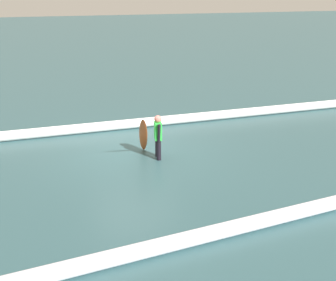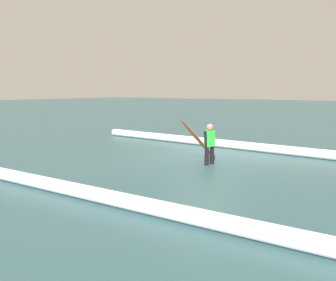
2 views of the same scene
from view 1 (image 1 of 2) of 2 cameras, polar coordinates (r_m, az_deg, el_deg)
ground_plane at (r=13.56m, az=-4.91°, el=-1.52°), size 155.50×155.50×0.00m
surfer at (r=12.75m, az=-1.36°, el=0.78°), size 0.26×0.55×1.36m
surfboard at (r=12.70m, az=-3.33°, el=0.65°), size 0.72×1.66×1.53m
wave_crest_foreground at (r=16.21m, az=0.05°, el=2.75°), size 18.16×0.87×0.35m
wave_crest_midground at (r=8.35m, az=-4.12°, el=-14.69°), size 20.25×1.53×0.33m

